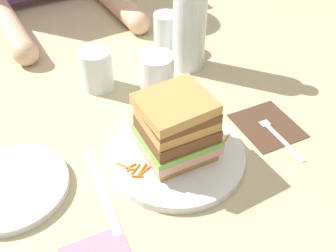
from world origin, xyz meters
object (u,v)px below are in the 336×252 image
main_plate (176,155)px  side_plate (12,187)px  water_bottle (190,12)px  juice_glass (157,77)px  empty_tumbler_0 (166,32)px  fork (274,131)px  knife (102,191)px  sandwich (176,127)px  empty_tumbler_1 (97,70)px  napkin_dark (267,125)px

main_plate → side_plate: 0.29m
water_bottle → side_plate: (-0.46, -0.18, -0.13)m
juice_glass → empty_tumbler_0: empty_tumbler_0 is taller
fork → empty_tumbler_0: bearing=93.6°
fork → water_bottle: bearing=93.5°
empty_tumbler_0 → main_plate: bearing=-117.1°
knife → sandwich: bearing=1.3°
fork → empty_tumbler_0: 0.39m
sandwich → juice_glass: 0.21m
knife → main_plate: bearing=1.5°
fork → side_plate: 0.49m
empty_tumbler_0 → empty_tumbler_1: bearing=-162.1°
empty_tumbler_1 → juice_glass: bearing=-39.0°
juice_glass → empty_tumbler_1: juice_glass is taller
knife → juice_glass: juice_glass is taller
sandwich → knife: 0.17m
napkin_dark → side_plate: side_plate is taller
knife → empty_tumbler_0: empty_tumbler_0 is taller
main_plate → empty_tumbler_1: (-0.04, 0.28, 0.04)m
knife → empty_tumbler_0: size_ratio=2.11×
sandwich → side_plate: 0.30m
side_plate → juice_glass: bearing=19.1°
empty_tumbler_0 → side_plate: 0.53m
main_plate → empty_tumbler_1: size_ratio=2.75×
water_bottle → empty_tumbler_1: size_ratio=3.31×
napkin_dark → fork: 0.02m
juice_glass → knife: bearing=-137.2°
napkin_dark → side_plate: size_ratio=0.66×
main_plate → sandwich: 0.07m
knife → juice_glass: (0.22, 0.20, 0.04)m
knife → water_bottle: 0.44m
juice_glass → fork: bearing=-59.9°
sandwich → water_bottle: (0.19, 0.25, 0.06)m
empty_tumbler_0 → empty_tumbler_1: empty_tumbler_0 is taller
sandwich → empty_tumbler_0: sandwich is taller
sandwich → empty_tumbler_1: 0.28m
water_bottle → empty_tumbler_1: water_bottle is taller
water_bottle → napkin_dark: bearing=-85.9°
sandwich → napkin_dark: sandwich is taller
juice_glass → side_plate: bearing=-160.9°
knife → juice_glass: 0.30m
fork → side_plate: size_ratio=0.87×
empty_tumbler_0 → juice_glass: bearing=-125.8°
main_plate → fork: 0.21m
sandwich → napkin_dark: bearing=-4.1°
fork → empty_tumbler_1: size_ratio=1.83×
main_plate → empty_tumbler_0: 0.39m
sandwich → napkin_dark: 0.22m
fork → side_plate: side_plate is taller
sandwich → water_bottle: bearing=53.7°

